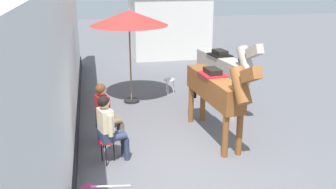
{
  "coord_description": "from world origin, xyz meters",
  "views": [
    {
      "loc": [
        -1.96,
        -6.37,
        3.63
      ],
      "look_at": [
        -0.4,
        1.2,
        1.05
      ],
      "focal_mm": 40.48,
      "sensor_mm": 36.0,
      "label": 1
    }
  ],
  "objects_px": {
    "saddled_horse_near": "(216,89)",
    "cafe_parasol": "(129,18)",
    "satchel_bag": "(110,123)",
    "spare_stool_white": "(169,81)",
    "seated_visitor_far": "(106,111)",
    "saddled_horse_far": "(224,67)",
    "seated_visitor_near": "(109,125)"
  },
  "relations": [
    {
      "from": "saddled_horse_near",
      "to": "cafe_parasol",
      "type": "bearing_deg",
      "value": 118.45
    },
    {
      "from": "seated_visitor_near",
      "to": "saddled_horse_far",
      "type": "xyz_separation_m",
      "value": [
        3.16,
        2.45,
        0.38
      ]
    },
    {
      "from": "saddled_horse_near",
      "to": "spare_stool_white",
      "type": "distance_m",
      "value": 3.45
    },
    {
      "from": "seated_visitor_far",
      "to": "satchel_bag",
      "type": "bearing_deg",
      "value": 83.6
    },
    {
      "from": "cafe_parasol",
      "to": "spare_stool_white",
      "type": "bearing_deg",
      "value": 22.65
    },
    {
      "from": "satchel_bag",
      "to": "saddled_horse_far",
      "type": "bearing_deg",
      "value": -134.03
    },
    {
      "from": "saddled_horse_far",
      "to": "seated_visitor_far",
      "type": "bearing_deg",
      "value": -152.48
    },
    {
      "from": "spare_stool_white",
      "to": "satchel_bag",
      "type": "xyz_separation_m",
      "value": [
        -1.93,
        -2.24,
        -0.3
      ]
    },
    {
      "from": "seated_visitor_far",
      "to": "satchel_bag",
      "type": "distance_m",
      "value": 1.16
    },
    {
      "from": "saddled_horse_far",
      "to": "seated_visitor_near",
      "type": "bearing_deg",
      "value": -142.17
    },
    {
      "from": "saddled_horse_near",
      "to": "satchel_bag",
      "type": "distance_m",
      "value": 2.73
    },
    {
      "from": "cafe_parasol",
      "to": "satchel_bag",
      "type": "bearing_deg",
      "value": -112.59
    },
    {
      "from": "spare_stool_white",
      "to": "saddled_horse_far",
      "type": "bearing_deg",
      "value": -52.78
    },
    {
      "from": "seated_visitor_near",
      "to": "spare_stool_white",
      "type": "height_order",
      "value": "seated_visitor_near"
    },
    {
      "from": "saddled_horse_far",
      "to": "cafe_parasol",
      "type": "distance_m",
      "value": 2.83
    },
    {
      "from": "saddled_horse_far",
      "to": "satchel_bag",
      "type": "relative_size",
      "value": 10.66
    },
    {
      "from": "seated_visitor_far",
      "to": "cafe_parasol",
      "type": "bearing_deg",
      "value": 72.79
    },
    {
      "from": "seated_visitor_far",
      "to": "saddled_horse_near",
      "type": "distance_m",
      "value": 2.4
    },
    {
      "from": "cafe_parasol",
      "to": "satchel_bag",
      "type": "height_order",
      "value": "cafe_parasol"
    },
    {
      "from": "seated_visitor_near",
      "to": "seated_visitor_far",
      "type": "bearing_deg",
      "value": 91.68
    },
    {
      "from": "saddled_horse_far",
      "to": "saddled_horse_near",
      "type": "bearing_deg",
      "value": -113.93
    },
    {
      "from": "seated_visitor_near",
      "to": "seated_visitor_far",
      "type": "xyz_separation_m",
      "value": [
        -0.02,
        0.8,
        0.0
      ]
    },
    {
      "from": "seated_visitor_far",
      "to": "saddled_horse_far",
      "type": "height_order",
      "value": "saddled_horse_far"
    },
    {
      "from": "seated_visitor_far",
      "to": "spare_stool_white",
      "type": "bearing_deg",
      "value": 57.33
    },
    {
      "from": "cafe_parasol",
      "to": "spare_stool_white",
      "type": "distance_m",
      "value": 2.36
    },
    {
      "from": "saddled_horse_near",
      "to": "saddled_horse_far",
      "type": "bearing_deg",
      "value": 66.07
    },
    {
      "from": "seated_visitor_near",
      "to": "satchel_bag",
      "type": "distance_m",
      "value": 1.86
    },
    {
      "from": "saddled_horse_near",
      "to": "saddled_horse_far",
      "type": "xyz_separation_m",
      "value": [
        0.81,
        1.84,
        0.0
      ]
    },
    {
      "from": "cafe_parasol",
      "to": "satchel_bag",
      "type": "distance_m",
      "value": 2.94
    },
    {
      "from": "saddled_horse_far",
      "to": "satchel_bag",
      "type": "bearing_deg",
      "value": -166.76
    },
    {
      "from": "seated_visitor_near",
      "to": "seated_visitor_far",
      "type": "distance_m",
      "value": 0.8
    },
    {
      "from": "cafe_parasol",
      "to": "satchel_bag",
      "type": "relative_size",
      "value": 9.21
    }
  ]
}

